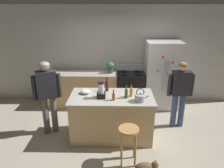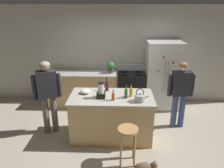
{
  "view_description": "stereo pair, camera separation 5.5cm",
  "coord_description": "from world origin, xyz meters",
  "px_view_note": "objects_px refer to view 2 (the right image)",
  "views": [
    {
      "loc": [
        0.09,
        -3.95,
        2.71
      ],
      "look_at": [
        0.0,
        0.3,
        1.1
      ],
      "focal_mm": 34.02,
      "sensor_mm": 36.0,
      "label": 1
    },
    {
      "loc": [
        0.14,
        -3.95,
        2.71
      ],
      "look_at": [
        0.0,
        0.3,
        1.1
      ],
      "focal_mm": 34.02,
      "sensor_mm": 36.0,
      "label": 2
    }
  ],
  "objects_px": {
    "bar_stool": "(128,136)",
    "bottle_wine": "(107,86)",
    "mixing_bowl": "(85,91)",
    "tea_kettle": "(140,98)",
    "person_by_sink_right": "(181,89)",
    "cat": "(146,168)",
    "blender_appliance": "(101,91)",
    "bottle_soda": "(131,92)",
    "kitchen_island": "(112,116)",
    "bottle_cooking_sauce": "(113,96)",
    "person_by_island_left": "(48,91)",
    "potted_plant": "(111,67)",
    "stove_range": "(131,89)",
    "bottle_olive_oil": "(126,93)",
    "refrigerator": "(163,75)"
  },
  "relations": [
    {
      "from": "person_by_island_left",
      "to": "bottle_cooking_sauce",
      "type": "height_order",
      "value": "person_by_island_left"
    },
    {
      "from": "cat",
      "to": "potted_plant",
      "type": "bearing_deg",
      "value": 104.74
    },
    {
      "from": "refrigerator",
      "to": "bottle_soda",
      "type": "xyz_separation_m",
      "value": [
        -0.92,
        -1.5,
        0.13
      ]
    },
    {
      "from": "bar_stool",
      "to": "bottle_wine",
      "type": "xyz_separation_m",
      "value": [
        -0.42,
        1.1,
        0.52
      ]
    },
    {
      "from": "cat",
      "to": "bottle_olive_oil",
      "type": "height_order",
      "value": "bottle_olive_oil"
    },
    {
      "from": "cat",
      "to": "bottle_cooking_sauce",
      "type": "distance_m",
      "value": 1.4
    },
    {
      "from": "kitchen_island",
      "to": "mixing_bowl",
      "type": "xyz_separation_m",
      "value": [
        -0.55,
        0.12,
        0.52
      ]
    },
    {
      "from": "refrigerator",
      "to": "blender_appliance",
      "type": "bearing_deg",
      "value": -133.99
    },
    {
      "from": "kitchen_island",
      "to": "tea_kettle",
      "type": "height_order",
      "value": "tea_kettle"
    },
    {
      "from": "stove_range",
      "to": "mixing_bowl",
      "type": "distance_m",
      "value": 1.82
    },
    {
      "from": "bottle_wine",
      "to": "mixing_bowl",
      "type": "bearing_deg",
      "value": -159.71
    },
    {
      "from": "blender_appliance",
      "to": "bottle_soda",
      "type": "bearing_deg",
      "value": 7.54
    },
    {
      "from": "cat",
      "to": "blender_appliance",
      "type": "bearing_deg",
      "value": 129.52
    },
    {
      "from": "person_by_sink_right",
      "to": "tea_kettle",
      "type": "distance_m",
      "value": 1.18
    },
    {
      "from": "person_by_island_left",
      "to": "blender_appliance",
      "type": "relative_size",
      "value": 5.02
    },
    {
      "from": "cat",
      "to": "blender_appliance",
      "type": "height_order",
      "value": "blender_appliance"
    },
    {
      "from": "refrigerator",
      "to": "bottle_wine",
      "type": "relative_size",
      "value": 5.75
    },
    {
      "from": "potted_plant",
      "to": "bottle_wine",
      "type": "distance_m",
      "value": 1.26
    },
    {
      "from": "stove_range",
      "to": "person_by_sink_right",
      "type": "relative_size",
      "value": 0.73
    },
    {
      "from": "cat",
      "to": "bottle_wine",
      "type": "relative_size",
      "value": 1.64
    },
    {
      "from": "refrigerator",
      "to": "potted_plant",
      "type": "height_order",
      "value": "refrigerator"
    },
    {
      "from": "blender_appliance",
      "to": "bottle_wine",
      "type": "bearing_deg",
      "value": 75.13
    },
    {
      "from": "person_by_sink_right",
      "to": "bottle_soda",
      "type": "relative_size",
      "value": 6.05
    },
    {
      "from": "person_by_sink_right",
      "to": "potted_plant",
      "type": "distance_m",
      "value": 1.95
    },
    {
      "from": "cat",
      "to": "bottle_soda",
      "type": "bearing_deg",
      "value": 101.6
    },
    {
      "from": "person_by_island_left",
      "to": "bottle_soda",
      "type": "relative_size",
      "value": 6.37
    },
    {
      "from": "bottle_soda",
      "to": "kitchen_island",
      "type": "bearing_deg",
      "value": 179.78
    },
    {
      "from": "stove_range",
      "to": "person_by_island_left",
      "type": "height_order",
      "value": "person_by_island_left"
    },
    {
      "from": "cat",
      "to": "blender_appliance",
      "type": "relative_size",
      "value": 1.6
    },
    {
      "from": "mixing_bowl",
      "to": "tea_kettle",
      "type": "xyz_separation_m",
      "value": [
        1.1,
        -0.35,
        0.03
      ]
    },
    {
      "from": "potted_plant",
      "to": "tea_kettle",
      "type": "bearing_deg",
      "value": -70.61
    },
    {
      "from": "person_by_sink_right",
      "to": "mixing_bowl",
      "type": "height_order",
      "value": "person_by_sink_right"
    },
    {
      "from": "potted_plant",
      "to": "person_by_island_left",
      "type": "bearing_deg",
      "value": -132.17
    },
    {
      "from": "tea_kettle",
      "to": "person_by_sink_right",
      "type": "bearing_deg",
      "value": 34.95
    },
    {
      "from": "refrigerator",
      "to": "stove_range",
      "type": "height_order",
      "value": "refrigerator"
    },
    {
      "from": "bottle_olive_oil",
      "to": "mixing_bowl",
      "type": "xyz_separation_m",
      "value": [
        -0.85,
        0.21,
        -0.05
      ]
    },
    {
      "from": "cat",
      "to": "kitchen_island",
      "type": "bearing_deg",
      "value": 119.72
    },
    {
      "from": "person_by_island_left",
      "to": "bottle_cooking_sauce",
      "type": "xyz_separation_m",
      "value": [
        1.4,
        -0.32,
        0.04
      ]
    },
    {
      "from": "refrigerator",
      "to": "bottle_cooking_sauce",
      "type": "relative_size",
      "value": 8.41
    },
    {
      "from": "stove_range",
      "to": "bar_stool",
      "type": "distance_m",
      "value": 2.35
    },
    {
      "from": "mixing_bowl",
      "to": "tea_kettle",
      "type": "bearing_deg",
      "value": -17.65
    },
    {
      "from": "blender_appliance",
      "to": "kitchen_island",
      "type": "bearing_deg",
      "value": 21.41
    },
    {
      "from": "person_by_island_left",
      "to": "cat",
      "type": "relative_size",
      "value": 3.14
    },
    {
      "from": "blender_appliance",
      "to": "bottle_cooking_sauce",
      "type": "bearing_deg",
      "value": -23.45
    },
    {
      "from": "cat",
      "to": "bottle_wine",
      "type": "xyz_separation_m",
      "value": [
        -0.72,
        1.37,
        0.96
      ]
    },
    {
      "from": "bottle_wine",
      "to": "bottle_cooking_sauce",
      "type": "bearing_deg",
      "value": -72.55
    },
    {
      "from": "bar_stool",
      "to": "bottle_cooking_sauce",
      "type": "height_order",
      "value": "bottle_cooking_sauce"
    },
    {
      "from": "potted_plant",
      "to": "blender_appliance",
      "type": "height_order",
      "value": "blender_appliance"
    },
    {
      "from": "bar_stool",
      "to": "bottle_cooking_sauce",
      "type": "relative_size",
      "value": 3.28
    },
    {
      "from": "person_by_sink_right",
      "to": "bottle_soda",
      "type": "distance_m",
      "value": 1.21
    }
  ]
}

